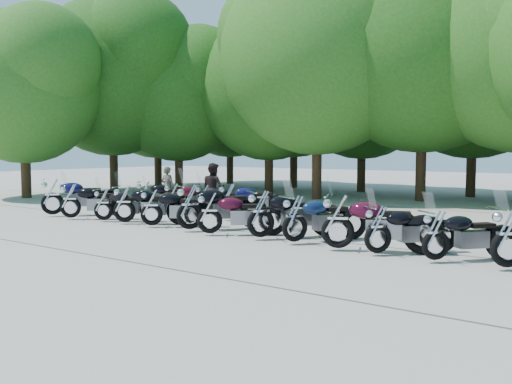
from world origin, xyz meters
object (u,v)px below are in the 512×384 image
Objects in this scene: motorcycle_1 at (70,199)px; motorcycle_16 at (204,199)px; motorcycle_0 at (52,195)px; motorcycle_14 at (145,194)px; motorcycle_9 at (338,219)px; motorcycle_15 at (173,197)px; motorcycle_4 at (151,206)px; motorcycle_3 at (124,202)px; rider_1 at (213,188)px; motorcycle_17 at (229,200)px; motorcycle_5 at (190,205)px; motorcycle_10 at (378,227)px; rider_0 at (168,188)px; motorcycle_11 at (436,233)px; motorcycle_12 at (509,235)px; motorcycle_8 at (295,217)px; motorcycle_7 at (261,212)px; motorcycle_2 at (103,203)px; motorcycle_6 at (210,211)px.

motorcycle_1 reaches higher than motorcycle_16.
motorcycle_14 is at bearing -79.16° from motorcycle_0.
motorcycle_9 is 1.15× the size of motorcycle_15.
motorcycle_3 is at bearing 52.46° from motorcycle_4.
motorcycle_0 is 1.44× the size of rider_1.
motorcycle_14 is 4.03m from motorcycle_17.
motorcycle_10 is at bearing -148.60° from motorcycle_5.
motorcycle_4 is 1.37× the size of rider_0.
motorcycle_4 reaches higher than motorcycle_11.
motorcycle_12 is (9.42, -0.12, 0.05)m from motorcycle_4.
rider_1 is (-10.18, 3.77, 0.21)m from motorcycle_12.
motorcycle_11 is (8.12, -0.18, -0.03)m from motorcycle_4.
rider_1 reaches higher than motorcycle_0.
motorcycle_1 reaches higher than motorcycle_10.
rider_1 is at bearing -38.22° from motorcycle_3.
motorcycle_4 is at bearing -122.20° from motorcycle_3.
rider_1 reaches higher than motorcycle_9.
motorcycle_12 is at bearing -138.89° from motorcycle_14.
motorcycle_3 is 0.97× the size of motorcycle_12.
motorcycle_1 is 8.17m from motorcycle_8.
motorcycle_15 is (1.56, -0.16, -0.00)m from motorcycle_14.
motorcycle_17 is (1.23, -0.26, 0.05)m from motorcycle_16.
motorcycle_3 reaches higher than motorcycle_14.
motorcycle_14 is at bearing 35.17° from motorcycle_17.
motorcycle_0 is 1.02× the size of motorcycle_9.
motorcycle_7 is 1.13× the size of motorcycle_14.
motorcycle_3 is 7.15m from motorcycle_9.
motorcycle_7 is at bearing 61.29° from motorcycle_9.
motorcycle_9 is at bearing -144.93° from motorcycle_16.
motorcycle_10 is 0.89× the size of motorcycle_12.
motorcycle_9 is at bearing -125.79° from motorcycle_2.
motorcycle_5 is at bearing -123.81° from motorcycle_2.
motorcycle_11 is at bearing -148.47° from motorcycle_5.
motorcycle_1 is at bearing -150.11° from motorcycle_0.
motorcycle_0 reaches higher than motorcycle_11.
motorcycle_0 is 11.45m from motorcycle_10.
motorcycle_9 is 1.18× the size of motorcycle_10.
motorcycle_0 is 1.13× the size of motorcycle_6.
rider_1 is (2.42, 0.94, 0.27)m from motorcycle_14.
motorcycle_5 reaches higher than motorcycle_12.
motorcycle_4 is 1.01× the size of motorcycle_14.
motorcycle_5 reaches higher than motorcycle_14.
motorcycle_11 is 0.96× the size of motorcycle_15.
motorcycle_12 is at bearing -125.09° from motorcycle_2.
motorcycle_8 reaches higher than motorcycle_10.
motorcycle_5 is 3.96m from motorcycle_15.
motorcycle_7 reaches higher than motorcycle_10.
motorcycle_3 is 1.16m from motorcycle_4.
motorcycle_3 is at bearing 40.29° from motorcycle_10.
motorcycle_6 reaches higher than motorcycle_11.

